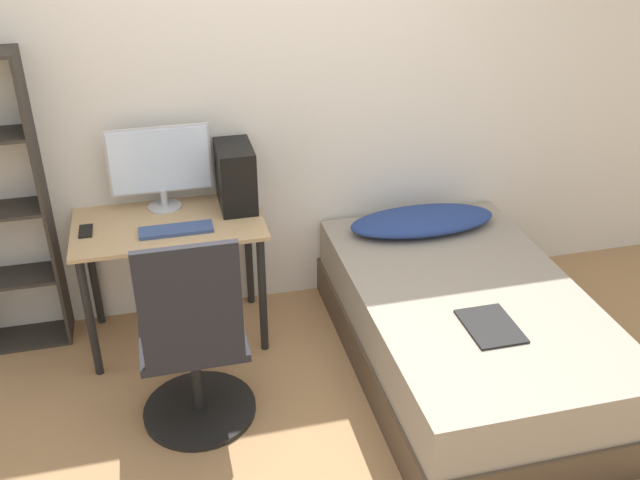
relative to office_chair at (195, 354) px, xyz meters
The scene contains 11 objects.
ground_plane 0.80m from the office_chair, 42.84° to the right, with size 14.00×14.00×0.00m, color #9E754C.
wall_back 1.44m from the office_chair, 64.76° to the left, with size 8.00×0.05×2.50m.
desk 0.77m from the office_chair, 93.43° to the left, with size 1.00×0.58×0.74m.
office_chair is the anchor object (origin of this frame).
bed 1.43m from the office_chair, ahead, with size 1.16×1.88×0.49m.
pillow 1.62m from the office_chair, 28.68° to the left, with size 0.88×0.36×0.11m.
magazine 1.40m from the office_chair, ahead, with size 0.24×0.32×0.01m.
monitor 1.10m from the office_chair, 93.08° to the left, with size 0.55×0.18×0.47m.
keyboard 0.71m from the office_chair, 90.94° to the left, with size 0.38×0.12×0.02m.
pc_tower 1.05m from the office_chair, 68.30° to the left, with size 0.19×0.32×0.35m.
phone 0.93m from the office_chair, 122.28° to the left, with size 0.07×0.14×0.01m.
Camera 1 is at (-0.57, -2.24, 2.49)m, focal length 40.00 mm.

